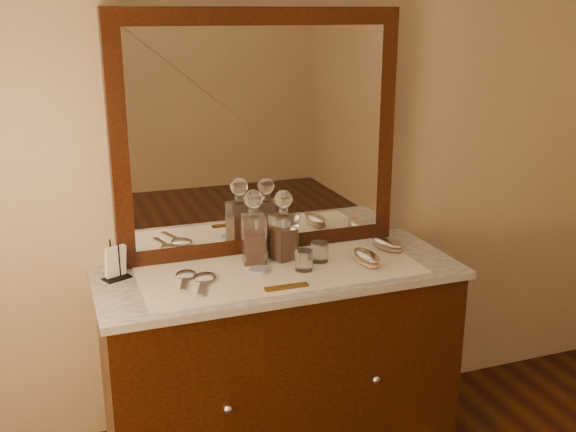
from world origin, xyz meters
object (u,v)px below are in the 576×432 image
at_px(decanter_right, 283,233).
at_px(hand_mirror_outer, 186,276).
at_px(comb, 287,287).
at_px(napkin_rack, 116,264).
at_px(decanter_left, 254,235).
at_px(dresser_cabinet, 280,367).
at_px(pin_dish, 259,270).
at_px(mirror_frame, 259,134).
at_px(brush_near, 366,258).
at_px(brush_far, 387,245).
at_px(hand_mirror_inner, 204,279).

xyz_separation_m(decanter_right, hand_mirror_outer, (-0.42, -0.07, -0.10)).
xyz_separation_m(comb, napkin_rack, (-0.58, 0.32, 0.05)).
bearing_deg(decanter_left, dresser_cabinet, -54.36).
height_order(comb, napkin_rack, napkin_rack).
xyz_separation_m(napkin_rack, decanter_right, (0.67, -0.03, 0.06)).
xyz_separation_m(napkin_rack, hand_mirror_outer, (0.25, -0.10, -0.05)).
bearing_deg(pin_dish, mirror_frame, 70.53).
xyz_separation_m(decanter_left, brush_near, (0.42, -0.17, -0.09)).
bearing_deg(brush_far, hand_mirror_outer, -178.56).
bearing_deg(brush_far, decanter_right, 174.10).
bearing_deg(comb, hand_mirror_inner, 150.50).
relative_size(napkin_rack, decanter_left, 0.50).
xyz_separation_m(decanter_right, brush_near, (0.30, -0.16, -0.09)).
bearing_deg(hand_mirror_outer, decanter_left, 14.39).
relative_size(hand_mirror_outer, hand_mirror_inner, 0.91).
relative_size(decanter_left, brush_near, 1.71).
bearing_deg(hand_mirror_inner, decanter_right, 19.46).
height_order(mirror_frame, hand_mirror_outer, mirror_frame).
xyz_separation_m(decanter_left, brush_far, (0.58, -0.05, -0.09)).
bearing_deg(hand_mirror_inner, decanter_left, 29.56).
relative_size(pin_dish, brush_far, 0.43).
distance_m(comb, brush_near, 0.41).
height_order(pin_dish, decanter_left, decanter_left).
bearing_deg(brush_near, napkin_rack, 168.91).
bearing_deg(hand_mirror_inner, pin_dish, 6.63).
distance_m(mirror_frame, decanter_left, 0.41).
distance_m(pin_dish, hand_mirror_inner, 0.22).
relative_size(decanter_left, hand_mirror_inner, 1.32).
xyz_separation_m(pin_dish, brush_far, (0.60, 0.06, 0.02)).
height_order(decanter_left, decanter_right, decanter_left).
height_order(comb, hand_mirror_inner, hand_mirror_inner).
bearing_deg(decanter_left, brush_far, -5.40).
relative_size(napkin_rack, brush_near, 0.85).
distance_m(decanter_right, hand_mirror_inner, 0.40).
bearing_deg(dresser_cabinet, comb, -101.78).
bearing_deg(brush_near, decanter_left, 157.92).
distance_m(decanter_left, brush_near, 0.46).
bearing_deg(napkin_rack, hand_mirror_outer, -21.14).
xyz_separation_m(pin_dish, decanter_right, (0.14, 0.10, 0.11)).
bearing_deg(mirror_frame, hand_mirror_outer, -149.37).
xyz_separation_m(mirror_frame, comb, (-0.04, -0.44, -0.49)).
bearing_deg(decanter_right, mirror_frame, 108.48).
distance_m(decanter_left, hand_mirror_outer, 0.33).
bearing_deg(pin_dish, decanter_right, 36.11).
xyz_separation_m(pin_dish, hand_mirror_inner, (-0.22, -0.03, 0.00)).
height_order(brush_near, hand_mirror_inner, brush_near).
relative_size(pin_dish, napkin_rack, 0.50).
bearing_deg(napkin_rack, hand_mirror_inner, -26.70).
relative_size(mirror_frame, napkin_rack, 7.92).
bearing_deg(brush_far, comb, -156.05).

